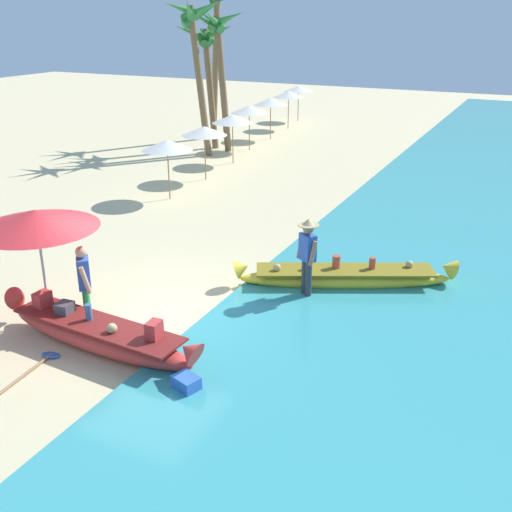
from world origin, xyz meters
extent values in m
plane|color=beige|center=(0.00, 0.00, 0.00)|extent=(80.00, 80.00, 0.00)
ellipsoid|color=red|center=(-0.10, -1.40, 0.24)|extent=(4.12, 1.00, 0.49)
cone|color=red|center=(-2.09, -1.28, 0.54)|extent=(0.44, 0.47, 0.51)
cone|color=red|center=(1.88, -1.53, 0.54)|extent=(0.44, 0.47, 0.51)
cube|color=maroon|center=(-0.10, -1.40, 0.49)|extent=(3.47, 0.97, 0.04)
cube|color=#B73333|center=(1.10, -1.37, 0.65)|extent=(0.22, 0.30, 0.32)
sphere|color=tan|center=(0.34, -1.54, 0.58)|extent=(0.18, 0.18, 0.18)
cylinder|color=#386699|center=(-0.32, -1.35, 0.65)|extent=(0.12, 0.12, 0.32)
cube|color=#424247|center=(-0.91, -1.32, 0.59)|extent=(0.30, 0.32, 0.21)
cube|color=#B73333|center=(-1.44, -1.31, 0.64)|extent=(0.23, 0.32, 0.31)
ellipsoid|color=yellow|center=(3.02, 3.02, 0.20)|extent=(4.44, 2.64, 0.41)
cone|color=yellow|center=(1.00, 2.05, 0.46)|extent=(0.56, 0.57, 0.51)
cone|color=yellow|center=(5.03, 3.99, 0.46)|extent=(0.56, 0.57, 0.51)
cube|color=olive|center=(3.02, 3.02, 0.41)|extent=(3.78, 2.34, 0.04)
sphere|color=tan|center=(4.24, 3.75, 0.49)|extent=(0.16, 0.16, 0.16)
cylinder|color=#B74C38|center=(3.53, 3.31, 0.54)|extent=(0.15, 0.15, 0.27)
cylinder|color=#B74C38|center=(2.81, 3.01, 0.56)|extent=(0.18, 0.18, 0.30)
sphere|color=tan|center=(2.25, 2.60, 0.49)|extent=(0.15, 0.15, 0.15)
sphere|color=tan|center=(1.71, 2.31, 0.49)|extent=(0.17, 0.17, 0.17)
cylinder|color=#333842|center=(2.53, 2.09, 0.43)|extent=(0.14, 0.14, 0.87)
cylinder|color=#333842|center=(2.41, 2.17, 0.43)|extent=(0.14, 0.14, 0.87)
cube|color=#3356B2|center=(2.47, 2.13, 1.15)|extent=(0.42, 0.39, 0.57)
cylinder|color=#9E7051|center=(2.64, 1.98, 1.10)|extent=(0.19, 0.21, 0.52)
cylinder|color=#9E7051|center=(2.27, 2.25, 1.10)|extent=(0.19, 0.21, 0.52)
sphere|color=#9E7051|center=(2.47, 2.13, 1.56)|extent=(0.22, 0.22, 0.22)
cylinder|color=tan|center=(2.47, 2.13, 1.64)|extent=(0.44, 0.44, 0.02)
cone|color=tan|center=(2.47, 2.13, 1.71)|extent=(0.26, 0.26, 0.12)
cylinder|color=green|center=(-0.90, -0.74, 0.40)|extent=(0.14, 0.14, 0.80)
cylinder|color=green|center=(-0.80, -0.85, 0.40)|extent=(0.14, 0.14, 0.80)
cube|color=#3356B2|center=(-0.85, -0.80, 1.10)|extent=(0.40, 0.42, 0.60)
cylinder|color=tan|center=(-0.99, -0.61, 1.05)|extent=(0.21, 0.20, 0.55)
cylinder|color=tan|center=(-0.68, -0.96, 1.05)|extent=(0.21, 0.20, 0.55)
sphere|color=tan|center=(-0.85, -0.80, 1.52)|extent=(0.22, 0.22, 0.22)
cylinder|color=#B7B7BC|center=(-1.67, -0.99, 1.13)|extent=(0.05, 0.05, 2.25)
cone|color=red|center=(-1.67, -0.99, 2.10)|extent=(2.29, 2.29, 0.35)
cylinder|color=#333338|center=(-1.67, -0.99, 0.03)|extent=(0.36, 0.36, 0.06)
cylinder|color=#8E6B47|center=(-4.19, 7.05, 0.95)|extent=(0.04, 0.04, 1.90)
cone|color=silver|center=(-4.19, 7.05, 1.75)|extent=(1.60, 1.60, 0.32)
cylinder|color=#8E6B47|center=(-4.39, 9.67, 0.95)|extent=(0.04, 0.04, 1.90)
cone|color=silver|center=(-4.39, 9.67, 1.75)|extent=(1.60, 1.60, 0.32)
cylinder|color=#8E6B47|center=(-4.70, 12.36, 0.95)|extent=(0.04, 0.04, 1.90)
cone|color=silver|center=(-4.70, 12.36, 1.75)|extent=(1.60, 1.60, 0.32)
cylinder|color=#8E6B47|center=(-5.22, 14.86, 0.95)|extent=(0.04, 0.04, 1.90)
cone|color=silver|center=(-5.22, 14.86, 1.75)|extent=(1.60, 1.60, 0.32)
cylinder|color=#8E6B47|center=(-5.43, 17.51, 0.95)|extent=(0.04, 0.04, 1.90)
cone|color=silver|center=(-5.43, 17.51, 1.75)|extent=(1.60, 1.60, 0.32)
cylinder|color=#8E6B47|center=(-5.75, 20.40, 0.95)|extent=(0.04, 0.04, 1.90)
cone|color=silver|center=(-5.75, 20.40, 1.75)|extent=(1.60, 1.60, 0.32)
cylinder|color=#8E6B47|center=(-6.23, 22.91, 0.95)|extent=(0.04, 0.04, 1.90)
cone|color=silver|center=(-6.23, 22.91, 1.75)|extent=(1.60, 1.60, 0.32)
cylinder|color=brown|center=(-6.97, 14.62, 2.48)|extent=(0.66, 0.28, 4.99)
cone|color=#287033|center=(-6.73, 14.56, 4.82)|extent=(1.66, 0.57, 0.86)
cone|color=#287033|center=(-6.89, 15.01, 4.80)|extent=(1.30, 1.67, 0.92)
cone|color=#287033|center=(-7.35, 15.06, 4.75)|extent=(0.99, 1.75, 1.06)
cone|color=#287033|center=(-7.57, 14.65, 4.75)|extent=(1.51, 0.48, 1.01)
cone|color=#287033|center=(-7.44, 14.22, 4.79)|extent=(1.30, 1.65, 0.95)
cone|color=#287033|center=(-6.98, 14.17, 4.85)|extent=(1.00, 1.80, 0.77)
cylinder|color=brown|center=(-6.60, 13.14, 2.93)|extent=(0.92, 0.28, 5.89)
cone|color=#337F3D|center=(-6.43, 13.07, 5.68)|extent=(1.85, 0.60, 0.94)
cone|color=#337F3D|center=(-6.62, 13.54, 5.58)|extent=(1.34, 1.64, 1.20)
cone|color=#337F3D|center=(-7.21, 13.51, 5.71)|extent=(1.36, 1.59, 0.84)
cone|color=#337F3D|center=(-7.31, 13.19, 5.75)|extent=(1.50, 0.54, 0.71)
cone|color=#337F3D|center=(-7.09, 12.76, 5.74)|extent=(0.98, 1.58, 0.74)
cone|color=#337F3D|center=(-6.71, 12.72, 5.61)|extent=(1.06, 1.67, 1.11)
cylinder|color=brown|center=(-6.17, 14.28, 2.75)|extent=(0.71, 0.28, 5.52)
cone|color=#337F3D|center=(-5.94, 14.26, 5.37)|extent=(1.67, 0.46, 0.79)
cone|color=#337F3D|center=(-6.22, 14.75, 5.31)|extent=(0.94, 1.81, 0.98)
cone|color=#337F3D|center=(-6.78, 14.49, 5.29)|extent=(1.62, 1.09, 1.00)
cone|color=#337F3D|center=(-6.73, 14.06, 5.28)|extent=(1.43, 1.12, 1.02)
cone|color=#337F3D|center=(-6.27, 13.80, 5.33)|extent=(0.79, 1.88, 0.90)
cylinder|color=brown|center=(-7.84, 16.64, 3.33)|extent=(0.67, 0.28, 6.67)
cube|color=blue|center=(2.04, -1.89, 0.15)|extent=(0.48, 0.42, 0.30)
cylinder|color=#8E6B47|center=(-0.63, -2.79, 0.03)|extent=(0.19, 1.59, 0.05)
ellipsoid|color=#2D60B7|center=(-0.69, -2.00, 0.03)|extent=(0.38, 0.23, 0.03)
camera|label=1|loc=(6.56, -8.67, 5.60)|focal=42.46mm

